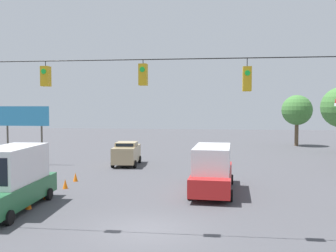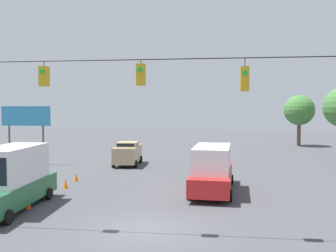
{
  "view_description": "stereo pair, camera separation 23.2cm",
  "coord_description": "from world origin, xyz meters",
  "px_view_note": "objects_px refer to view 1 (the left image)",
  "views": [
    {
      "loc": [
        -2.72,
        14.97,
        5.06
      ],
      "look_at": [
        0.1,
        -8.54,
        3.85
      ],
      "focal_mm": 40.0,
      "sensor_mm": 36.0,
      "label": 1
    },
    {
      "loc": [
        -2.95,
        14.94,
        5.06
      ],
      "look_at": [
        0.1,
        -8.54,
        3.85
      ],
      "focal_mm": 40.0,
      "sensor_mm": 36.0,
      "label": 2
    }
  ],
  "objects_px": {
    "box_truck_red_crossing_near": "(212,169)",
    "roadside_billboard": "(24,121)",
    "traffic_cone_second": "(46,193)",
    "tree_horizon_left": "(297,110)",
    "traffic_cone_third": "(65,184)",
    "traffic_cone_nearest": "(28,203)",
    "sedan_tan_withflow_far": "(127,153)",
    "box_truck_green_parked_shoulder": "(11,179)",
    "overhead_signal_span": "(145,116)",
    "traffic_cone_fourth": "(75,177)"
  },
  "relations": [
    {
      "from": "traffic_cone_second",
      "to": "box_truck_red_crossing_near",
      "type": "bearing_deg",
      "value": -163.04
    },
    {
      "from": "traffic_cone_fourth",
      "to": "tree_horizon_left",
      "type": "xyz_separation_m",
      "value": [
        -20.09,
        -25.88,
        4.32
      ]
    },
    {
      "from": "box_truck_red_crossing_near",
      "to": "tree_horizon_left",
      "type": "distance_m",
      "value": 30.14
    },
    {
      "from": "overhead_signal_span",
      "to": "sedan_tan_withflow_far",
      "type": "bearing_deg",
      "value": -74.48
    },
    {
      "from": "overhead_signal_span",
      "to": "box_truck_red_crossing_near",
      "type": "xyz_separation_m",
      "value": [
        -2.66,
        -7.73,
        -3.32
      ]
    },
    {
      "from": "sedan_tan_withflow_far",
      "to": "traffic_cone_third",
      "type": "distance_m",
      "value": 9.77
    },
    {
      "from": "overhead_signal_span",
      "to": "traffic_cone_second",
      "type": "height_order",
      "value": "overhead_signal_span"
    },
    {
      "from": "traffic_cone_second",
      "to": "tree_horizon_left",
      "type": "distance_m",
      "value": 36.88
    },
    {
      "from": "overhead_signal_span",
      "to": "traffic_cone_nearest",
      "type": "distance_m",
      "value": 8.29
    },
    {
      "from": "traffic_cone_third",
      "to": "traffic_cone_nearest",
      "type": "bearing_deg",
      "value": 89.88
    },
    {
      "from": "box_truck_green_parked_shoulder",
      "to": "traffic_cone_second",
      "type": "xyz_separation_m",
      "value": [
        -0.72,
        -2.28,
        -1.22
      ]
    },
    {
      "from": "overhead_signal_span",
      "to": "traffic_cone_nearest",
      "type": "height_order",
      "value": "overhead_signal_span"
    },
    {
      "from": "traffic_cone_second",
      "to": "roadside_billboard",
      "type": "xyz_separation_m",
      "value": [
        7.29,
        -11.54,
        3.56
      ]
    },
    {
      "from": "traffic_cone_third",
      "to": "traffic_cone_second",
      "type": "bearing_deg",
      "value": 88.81
    },
    {
      "from": "sedan_tan_withflow_far",
      "to": "box_truck_red_crossing_near",
      "type": "bearing_deg",
      "value": 128.26
    },
    {
      "from": "sedan_tan_withflow_far",
      "to": "traffic_cone_third",
      "type": "bearing_deg",
      "value": 80.27
    },
    {
      "from": "box_truck_red_crossing_near",
      "to": "traffic_cone_third",
      "type": "relative_size",
      "value": 11.86
    },
    {
      "from": "box_truck_green_parked_shoulder",
      "to": "traffic_cone_nearest",
      "type": "relative_size",
      "value": 11.44
    },
    {
      "from": "traffic_cone_nearest",
      "to": "traffic_cone_second",
      "type": "relative_size",
      "value": 1.0
    },
    {
      "from": "box_truck_green_parked_shoulder",
      "to": "traffic_cone_fourth",
      "type": "bearing_deg",
      "value": -94.59
    },
    {
      "from": "traffic_cone_fourth",
      "to": "box_truck_red_crossing_near",
      "type": "bearing_deg",
      "value": 167.47
    },
    {
      "from": "box_truck_green_parked_shoulder",
      "to": "traffic_cone_second",
      "type": "distance_m",
      "value": 2.68
    },
    {
      "from": "box_truck_red_crossing_near",
      "to": "traffic_cone_second",
      "type": "relative_size",
      "value": 11.86
    },
    {
      "from": "box_truck_red_crossing_near",
      "to": "sedan_tan_withflow_far",
      "type": "xyz_separation_m",
      "value": [
        7.41,
        -9.4,
        -0.32
      ]
    },
    {
      "from": "traffic_cone_nearest",
      "to": "tree_horizon_left",
      "type": "bearing_deg",
      "value": -121.26
    },
    {
      "from": "traffic_cone_third",
      "to": "roadside_billboard",
      "type": "height_order",
      "value": "roadside_billboard"
    },
    {
      "from": "traffic_cone_nearest",
      "to": "roadside_billboard",
      "type": "relative_size",
      "value": 0.12
    },
    {
      "from": "box_truck_green_parked_shoulder",
      "to": "roadside_billboard",
      "type": "bearing_deg",
      "value": -64.55
    },
    {
      "from": "box_truck_green_parked_shoulder",
      "to": "tree_horizon_left",
      "type": "xyz_separation_m",
      "value": [
        -20.66,
        -33.0,
        3.1
      ]
    },
    {
      "from": "traffic_cone_third",
      "to": "box_truck_red_crossing_near",
      "type": "bearing_deg",
      "value": -178.75
    },
    {
      "from": "box_truck_red_crossing_near",
      "to": "traffic_cone_third",
      "type": "distance_m",
      "value": 9.13
    },
    {
      "from": "box_truck_green_parked_shoulder",
      "to": "traffic_cone_third",
      "type": "distance_m",
      "value": 5.07
    },
    {
      "from": "traffic_cone_nearest",
      "to": "traffic_cone_third",
      "type": "xyz_separation_m",
      "value": [
        -0.01,
        -4.65,
        0.0
      ]
    },
    {
      "from": "tree_horizon_left",
      "to": "traffic_cone_second",
      "type": "bearing_deg",
      "value": 57.0
    },
    {
      "from": "sedan_tan_withflow_far",
      "to": "tree_horizon_left",
      "type": "xyz_separation_m",
      "value": [
        -18.25,
        -18.53,
        3.56
      ]
    },
    {
      "from": "traffic_cone_fourth",
      "to": "traffic_cone_second",
      "type": "bearing_deg",
      "value": 91.73
    },
    {
      "from": "box_truck_red_crossing_near",
      "to": "traffic_cone_third",
      "type": "bearing_deg",
      "value": 1.25
    },
    {
      "from": "box_truck_red_crossing_near",
      "to": "sedan_tan_withflow_far",
      "type": "relative_size",
      "value": 1.59
    },
    {
      "from": "box_truck_red_crossing_near",
      "to": "traffic_cone_second",
      "type": "distance_m",
      "value": 9.59
    },
    {
      "from": "traffic_cone_third",
      "to": "traffic_cone_fourth",
      "type": "xyz_separation_m",
      "value": [
        0.2,
        -2.26,
        0.0
      ]
    },
    {
      "from": "box_truck_green_parked_shoulder",
      "to": "traffic_cone_second",
      "type": "relative_size",
      "value": 11.44
    },
    {
      "from": "box_truck_green_parked_shoulder",
      "to": "roadside_billboard",
      "type": "relative_size",
      "value": 1.33
    },
    {
      "from": "overhead_signal_span",
      "to": "sedan_tan_withflow_far",
      "type": "relative_size",
      "value": 4.53
    },
    {
      "from": "roadside_billboard",
      "to": "sedan_tan_withflow_far",
      "type": "bearing_deg",
      "value": -175.91
    },
    {
      "from": "box_truck_red_crossing_near",
      "to": "roadside_billboard",
      "type": "xyz_separation_m",
      "value": [
        16.41,
        -8.76,
        2.49
      ]
    },
    {
      "from": "traffic_cone_nearest",
      "to": "traffic_cone_second",
      "type": "height_order",
      "value": "same"
    },
    {
      "from": "overhead_signal_span",
      "to": "traffic_cone_third",
      "type": "distance_m",
      "value": 10.82
    },
    {
      "from": "overhead_signal_span",
      "to": "traffic_cone_third",
      "type": "height_order",
      "value": "overhead_signal_span"
    },
    {
      "from": "sedan_tan_withflow_far",
      "to": "traffic_cone_nearest",
      "type": "height_order",
      "value": "sedan_tan_withflow_far"
    },
    {
      "from": "traffic_cone_second",
      "to": "traffic_cone_fourth",
      "type": "xyz_separation_m",
      "value": [
        0.15,
        -4.84,
        0.0
      ]
    }
  ]
}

